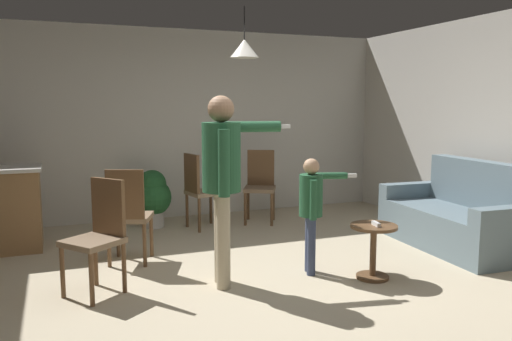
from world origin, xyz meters
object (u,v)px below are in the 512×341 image
at_px(side_table_by_couch, 373,245).
at_px(dining_chair_by_counter, 200,188).
at_px(person_child, 312,203).
at_px(dining_chair_centre_back, 99,232).
at_px(dining_chair_near_wall, 128,212).
at_px(dining_chair_spare, 260,183).
at_px(person_adult, 223,169).
at_px(potted_plant_corner, 152,196).
at_px(spare_remote_on_table, 376,224).
at_px(couch_floral, 457,219).

distance_m(side_table_by_couch, dining_chair_by_counter, 2.70).
distance_m(person_child, dining_chair_centre_back, 1.98).
bearing_deg(dining_chair_near_wall, person_child, -9.68).
distance_m(dining_chair_near_wall, dining_chair_spare, 2.36).
xyz_separation_m(person_adult, potted_plant_corner, (-0.20, 2.46, -0.64)).
height_order(person_child, spare_remote_on_table, person_child).
distance_m(person_child, spare_remote_on_table, 0.63).
distance_m(side_table_by_couch, person_child, 0.70).
relative_size(person_adult, spare_remote_on_table, 13.24).
xyz_separation_m(couch_floral, person_child, (-2.00, -0.21, 0.37)).
bearing_deg(spare_remote_on_table, couch_floral, 21.62).
bearing_deg(potted_plant_corner, dining_chair_by_counter, -28.75).
bearing_deg(potted_plant_corner, dining_chair_near_wall, -108.88).
height_order(dining_chair_by_counter, dining_chair_near_wall, same).
xyz_separation_m(dining_chair_centre_back, potted_plant_corner, (0.86, 2.24, -0.12)).
xyz_separation_m(dining_chair_by_counter, spare_remote_on_table, (1.00, -2.54, -0.01)).
xyz_separation_m(side_table_by_couch, dining_chair_spare, (-0.11, 2.59, 0.22)).
bearing_deg(dining_chair_centre_back, person_adult, -138.48).
xyz_separation_m(couch_floral, dining_chair_by_counter, (-2.53, 1.93, 0.21)).
relative_size(person_adult, potted_plant_corner, 2.23).
bearing_deg(person_adult, dining_chair_spare, 161.77).
distance_m(dining_chair_by_counter, potted_plant_corner, 0.66).
bearing_deg(dining_chair_spare, person_adult, 87.56).
bearing_deg(couch_floral, person_child, 99.30).
bearing_deg(person_child, potted_plant_corner, -138.38).
relative_size(side_table_by_couch, dining_chair_centre_back, 0.52).
height_order(side_table_by_couch, dining_chair_centre_back, dining_chair_centre_back).
bearing_deg(side_table_by_couch, potted_plant_corner, 119.20).
bearing_deg(dining_chair_centre_back, spare_remote_on_table, -141.13).
bearing_deg(couch_floral, dining_chair_near_wall, 81.65).
xyz_separation_m(person_adult, person_child, (0.90, 0.00, -0.37)).
height_order(person_adult, potted_plant_corner, person_adult).
distance_m(dining_chair_near_wall, spare_remote_on_table, 2.48).
relative_size(potted_plant_corner, spare_remote_on_table, 5.95).
bearing_deg(potted_plant_corner, side_table_by_couch, -60.80).
distance_m(dining_chair_centre_back, dining_chair_spare, 3.08).
relative_size(side_table_by_couch, spare_remote_on_table, 4.00).
relative_size(dining_chair_spare, spare_remote_on_table, 7.69).
bearing_deg(dining_chair_spare, dining_chair_centre_back, 67.99).
xyz_separation_m(person_adult, dining_chair_by_counter, (0.37, 2.14, -0.52)).
relative_size(side_table_by_couch, person_child, 0.46).
xyz_separation_m(dining_chair_by_counter, potted_plant_corner, (-0.57, 0.31, -0.12)).
height_order(couch_floral, dining_chair_by_counter, same).
height_order(dining_chair_near_wall, dining_chair_centre_back, same).
relative_size(person_child, dining_chair_near_wall, 1.13).
height_order(potted_plant_corner, spare_remote_on_table, potted_plant_corner).
distance_m(person_adult, potted_plant_corner, 2.55).
distance_m(couch_floral, dining_chair_near_wall, 3.69).
distance_m(couch_floral, side_table_by_couch, 1.63).
xyz_separation_m(person_adult, dining_chair_centre_back, (-1.07, 0.21, -0.52)).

